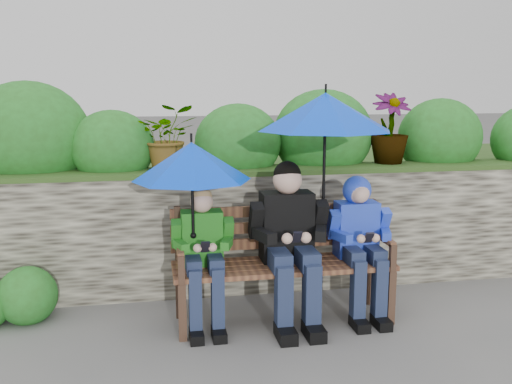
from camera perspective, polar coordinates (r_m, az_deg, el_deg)
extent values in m
plane|color=#595959|center=(4.29, 0.25, -12.83)|extent=(60.00, 60.00, 0.00)
cube|color=#2E2B23|center=(4.83, -1.41, -3.88)|extent=(8.00, 0.40, 1.00)
cube|color=#294A18|center=(4.72, -1.44, 2.13)|extent=(8.00, 0.42, 0.04)
cube|color=#294A18|center=(5.99, -3.24, -1.25)|extent=(8.00, 2.00, 0.96)
ellipsoid|color=#24591D|center=(5.04, -21.78, 5.22)|extent=(1.00, 0.80, 0.90)
ellipsoid|color=#24591D|center=(4.84, -14.17, 4.34)|extent=(0.69, 0.55, 0.62)
ellipsoid|color=#24591D|center=(4.90, -1.81, 4.95)|extent=(0.75, 0.60, 0.67)
ellipsoid|color=#24591D|center=(5.16, 6.72, 5.69)|extent=(0.90, 0.72, 0.81)
ellipsoid|color=#24591D|center=(5.56, 17.90, 5.25)|extent=(0.79, 0.63, 0.71)
sphere|color=pink|center=(4.84, -21.95, 3.25)|extent=(0.14, 0.14, 0.14)
sphere|color=pink|center=(4.82, -0.43, 3.98)|extent=(0.14, 0.14, 0.14)
sphere|color=pink|center=(5.54, 20.69, 4.15)|extent=(0.14, 0.14, 0.14)
imported|color=#24591D|center=(4.74, -8.81, 5.49)|extent=(0.48, 0.41, 0.53)
imported|color=#24591D|center=(5.16, 13.22, 6.23)|extent=(0.34, 0.34, 0.62)
sphere|color=#24591D|center=(4.57, -21.91, -9.60)|extent=(0.43, 0.43, 0.43)
cube|color=#3F2A1E|center=(3.95, -7.37, -11.86)|extent=(0.05, 0.05, 0.40)
cube|color=#3F2A1E|center=(4.32, -7.68, -9.86)|extent=(0.05, 0.05, 0.40)
cube|color=#3F2A1E|center=(4.29, 13.33, -10.25)|extent=(0.05, 0.05, 0.40)
cube|color=#3F2A1E|center=(4.63, 11.33, -8.58)|extent=(0.05, 0.05, 0.40)
cube|color=#543122|center=(4.01, 3.36, -8.14)|extent=(1.60, 0.09, 0.04)
cube|color=#543122|center=(4.11, 2.97, -7.64)|extent=(1.60, 0.09, 0.04)
cube|color=#543122|center=(4.22, 2.60, -7.16)|extent=(1.60, 0.09, 0.04)
cube|color=#543122|center=(4.33, 2.26, -6.70)|extent=(1.60, 0.09, 0.04)
cube|color=#3F2A1E|center=(4.21, -7.83, -4.38)|extent=(0.04, 0.04, 0.44)
cube|color=#543122|center=(4.01, -7.67, -5.54)|extent=(0.04, 0.42, 0.04)
cube|color=#3F2A1E|center=(3.85, -7.48, -7.75)|extent=(0.04, 0.04, 0.20)
cube|color=#3F2A1E|center=(4.53, 11.44, -3.44)|extent=(0.04, 0.04, 0.44)
cube|color=#543122|center=(4.34, 12.49, -4.46)|extent=(0.04, 0.42, 0.04)
cube|color=#3F2A1E|center=(4.19, 13.51, -6.43)|extent=(0.04, 0.04, 0.20)
cube|color=#543122|center=(4.34, 2.12, -5.06)|extent=(1.60, 0.03, 0.08)
cube|color=#543122|center=(4.31, 2.13, -3.46)|extent=(1.60, 0.03, 0.08)
cube|color=#543122|center=(4.28, 2.15, -1.85)|extent=(1.60, 0.03, 0.08)
cube|color=#1A5F16|center=(4.11, -5.43, -4.58)|extent=(0.29, 0.17, 0.39)
sphere|color=#DAAC95|center=(4.03, -5.47, -0.95)|extent=(0.16, 0.16, 0.16)
sphere|color=tan|center=(4.03, -5.49, -0.53)|extent=(0.15, 0.15, 0.15)
cube|color=#1C2244|center=(4.01, -6.31, -7.12)|extent=(0.10, 0.27, 0.10)
cube|color=#1C2244|center=(3.97, -6.09, -11.07)|extent=(0.09, 0.09, 0.49)
cube|color=black|center=(4.00, -5.97, -14.13)|extent=(0.09, 0.19, 0.07)
cube|color=#1C2244|center=(4.03, -4.12, -7.03)|extent=(0.10, 0.27, 0.10)
cube|color=#1C2244|center=(3.98, -3.84, -10.96)|extent=(0.09, 0.09, 0.49)
cube|color=black|center=(4.01, -3.72, -14.01)|extent=(0.09, 0.19, 0.07)
cube|color=#1A5F16|center=(4.04, -7.98, -4.13)|extent=(0.07, 0.16, 0.22)
cube|color=#1A5F16|center=(3.95, -7.51, -5.36)|extent=(0.11, 0.18, 0.06)
sphere|color=#DAAC95|center=(3.89, -5.87, -5.60)|extent=(0.06, 0.06, 0.06)
cube|color=#1A5F16|center=(4.07, -2.81, -3.93)|extent=(0.07, 0.16, 0.22)
cube|color=#1A5F16|center=(3.98, -2.95, -5.17)|extent=(0.11, 0.18, 0.06)
sphere|color=#DAAC95|center=(3.89, -4.36, -5.54)|extent=(0.06, 0.06, 0.06)
cube|color=black|center=(3.88, -5.11, -5.49)|extent=(0.06, 0.07, 0.09)
cube|color=black|center=(4.19, 3.05, -3.44)|extent=(0.37, 0.22, 0.51)
sphere|color=#DAAC95|center=(4.10, 3.17, 1.22)|extent=(0.21, 0.21, 0.21)
sphere|color=black|center=(4.11, 3.14, 1.74)|extent=(0.20, 0.20, 0.20)
cube|color=#1C2244|center=(4.05, 2.24, -6.66)|extent=(0.13, 0.35, 0.13)
cube|color=#1C2244|center=(3.97, 2.79, -10.86)|extent=(0.11, 0.12, 0.50)
cube|color=black|center=(4.00, 2.98, -13.96)|extent=(0.12, 0.24, 0.09)
cube|color=#1C2244|center=(4.10, 4.96, -6.49)|extent=(0.13, 0.35, 0.13)
cube|color=#1C2244|center=(4.02, 5.59, -10.63)|extent=(0.11, 0.12, 0.50)
cube|color=black|center=(4.04, 5.80, -13.69)|extent=(0.12, 0.24, 0.09)
cube|color=black|center=(4.08, 0.00, -2.87)|extent=(0.09, 0.20, 0.28)
cube|color=black|center=(3.96, 0.85, -4.40)|extent=(0.14, 0.23, 0.08)
sphere|color=#DAAC95|center=(3.90, 3.13, -4.67)|extent=(0.08, 0.08, 0.08)
cube|color=black|center=(4.19, 6.40, -2.58)|extent=(0.09, 0.20, 0.28)
cube|color=black|center=(4.06, 6.51, -4.11)|extent=(0.14, 0.23, 0.08)
sphere|color=#DAAC95|center=(3.93, 5.01, -4.57)|extent=(0.08, 0.08, 0.08)
cube|color=black|center=(3.90, 4.12, -4.50)|extent=(0.06, 0.07, 0.09)
cube|color=#1D25BA|center=(4.36, 9.98, -3.65)|extent=(0.31, 0.18, 0.42)
sphere|color=#DAAC95|center=(4.28, 10.20, -0.01)|extent=(0.17, 0.17, 0.17)
sphere|color=#1D25BA|center=(4.31, 10.06, 0.19)|extent=(0.21, 0.21, 0.21)
sphere|color=#DAAC95|center=(4.24, 10.38, -0.24)|extent=(0.13, 0.13, 0.13)
cube|color=#1C2244|center=(4.24, 9.57, -6.20)|extent=(0.11, 0.29, 0.11)
cube|color=#1C2244|center=(4.19, 10.15, -9.96)|extent=(0.09, 0.10, 0.49)
cube|color=black|center=(4.22, 10.32, -12.87)|extent=(0.10, 0.20, 0.07)
cube|color=#1C2244|center=(4.30, 11.62, -6.04)|extent=(0.11, 0.29, 0.11)
cube|color=#1C2244|center=(4.25, 12.23, -9.75)|extent=(0.09, 0.10, 0.49)
cube|color=black|center=(4.28, 12.41, -12.62)|extent=(0.10, 0.20, 0.07)
cube|color=#1D25BA|center=(4.24, 7.75, -3.23)|extent=(0.07, 0.17, 0.23)
cube|color=#1D25BA|center=(4.16, 8.59, -4.44)|extent=(0.12, 0.19, 0.06)
sphere|color=#DAAC95|center=(4.12, 10.46, -4.62)|extent=(0.06, 0.06, 0.06)
cube|color=#1D25BA|center=(4.38, 12.60, -2.96)|extent=(0.07, 0.17, 0.23)
cube|color=#1D25BA|center=(4.28, 12.85, -4.16)|extent=(0.12, 0.19, 0.06)
sphere|color=#DAAC95|center=(4.16, 11.86, -4.53)|extent=(0.06, 0.06, 0.06)
cube|color=black|center=(4.13, 11.21, -4.49)|extent=(0.06, 0.07, 0.09)
cone|color=#003AE8|center=(3.91, -6.44, 3.07)|extent=(0.82, 0.82, 0.26)
cylinder|color=black|center=(3.89, -6.49, 5.42)|extent=(0.02, 0.02, 0.06)
cylinder|color=black|center=(3.95, -6.37, -0.68)|extent=(0.02, 0.02, 0.52)
sphere|color=black|center=(4.01, -6.29, -4.34)|extent=(0.04, 0.04, 0.04)
cone|color=#003AE8|center=(4.10, 6.95, 7.97)|extent=(0.97, 0.97, 0.27)
cylinder|color=black|center=(4.09, 7.00, 10.27)|extent=(0.02, 0.02, 0.06)
cylinder|color=black|center=(4.14, 6.82, 2.24)|extent=(0.02, 0.02, 0.83)
sphere|color=black|center=(4.22, 6.70, -3.32)|extent=(0.04, 0.04, 0.04)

